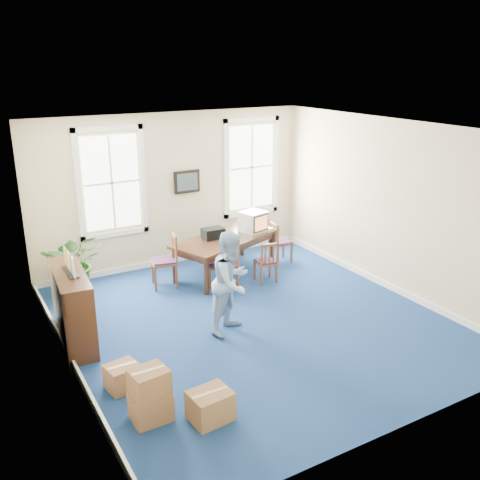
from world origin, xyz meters
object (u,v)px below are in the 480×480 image
man (232,282)px  potted_plant (74,263)px  chair_near_left (224,266)px  cardboard_boxes (161,386)px  credenza (73,306)px  conference_table (226,255)px  crt_tv (253,222)px

man → potted_plant: size_ratio=1.39×
chair_near_left → cardboard_boxes: size_ratio=0.79×
credenza → chair_near_left: bearing=15.1°
conference_table → chair_near_left: chair_near_left is taller
chair_near_left → man: bearing=62.2°
credenza → potted_plant: (0.46, 1.87, -0.00)m
crt_tv → man: 2.86m
crt_tv → chair_near_left: bearing=-158.7°
credenza → potted_plant: 1.92m
chair_near_left → credenza: bearing=5.9°
crt_tv → cardboard_boxes: (-3.55, -3.69, -0.63)m
conference_table → credenza: size_ratio=1.48×
crt_tv → cardboard_boxes: 5.16m
chair_near_left → crt_tv: bearing=-148.6°
chair_near_left → credenza: size_ratio=0.64×
man → potted_plant: 3.32m
cardboard_boxes → crt_tv: bearing=46.1°
conference_table → chair_near_left: (-0.47, -0.78, 0.11)m
chair_near_left → man: 1.59m
cardboard_boxes → potted_plant: bearing=90.6°
conference_table → potted_plant: size_ratio=1.90×
conference_table → credenza: 3.64m
man → credenza: man is taller
cardboard_boxes → man: bearing=38.6°
conference_table → cardboard_boxes: conference_table is taller
man → conference_table: bearing=34.9°
conference_table → man: bearing=-137.0°
conference_table → chair_near_left: bearing=-141.8°
crt_tv → man: (-1.76, -2.26, -0.16)m
chair_near_left → cardboard_boxes: chair_near_left is taller
conference_table → potted_plant: bearing=148.5°
credenza → potted_plant: size_ratio=1.28×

